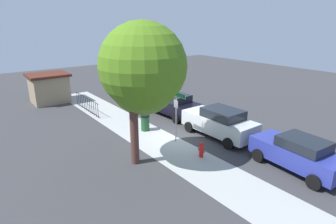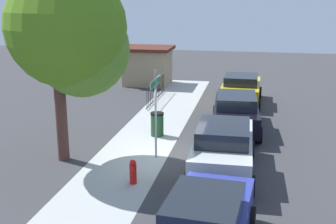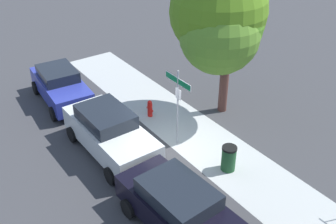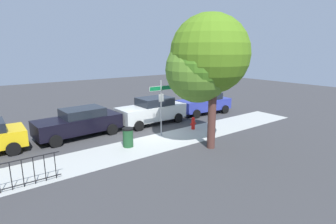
{
  "view_description": "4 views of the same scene",
  "coord_description": "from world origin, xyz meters",
  "px_view_note": "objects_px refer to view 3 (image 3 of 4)",
  "views": [
    {
      "loc": [
        -11.57,
        9.5,
        6.48
      ],
      "look_at": [
        0.45,
        0.42,
        1.55
      ],
      "focal_mm": 29.77,
      "sensor_mm": 36.0,
      "label": 1
    },
    {
      "loc": [
        -14.49,
        -2.89,
        5.66
      ],
      "look_at": [
        0.07,
        0.03,
        1.62
      ],
      "focal_mm": 46.66,
      "sensor_mm": 36.0,
      "label": 2
    },
    {
      "loc": [
        10.13,
        -7.42,
        9.35
      ],
      "look_at": [
        -0.41,
        0.06,
        1.45
      ],
      "focal_mm": 42.6,
      "sensor_mm": 36.0,
      "label": 3
    },
    {
      "loc": [
        8.34,
        12.5,
        4.86
      ],
      "look_at": [
        -0.6,
        0.59,
        1.36
      ],
      "focal_mm": 28.84,
      "sensor_mm": 36.0,
      "label": 4
    }
  ],
  "objects_px": {
    "fire_hydrant": "(150,108)",
    "car_black": "(183,211)",
    "car_silver": "(110,132)",
    "street_sign": "(178,95)",
    "trash_bin": "(229,158)",
    "shade_tree": "(221,20)",
    "car_blue": "(61,85)"
  },
  "relations": [
    {
      "from": "street_sign",
      "to": "car_blue",
      "type": "distance_m",
      "value": 6.42
    },
    {
      "from": "street_sign",
      "to": "car_silver",
      "type": "xyz_separation_m",
      "value": [
        -1.0,
        -2.44,
        -1.27
      ]
    },
    {
      "from": "car_silver",
      "to": "car_black",
      "type": "relative_size",
      "value": 0.96
    },
    {
      "from": "car_silver",
      "to": "street_sign",
      "type": "bearing_deg",
      "value": 66.97
    },
    {
      "from": "street_sign",
      "to": "shade_tree",
      "type": "distance_m",
      "value": 3.47
    },
    {
      "from": "fire_hydrant",
      "to": "car_black",
      "type": "bearing_deg",
      "value": -24.82
    },
    {
      "from": "shade_tree",
      "to": "car_blue",
      "type": "relative_size",
      "value": 1.55
    },
    {
      "from": "car_blue",
      "to": "car_silver",
      "type": "distance_m",
      "value": 4.8
    },
    {
      "from": "shade_tree",
      "to": "car_blue",
      "type": "bearing_deg",
      "value": -134.93
    },
    {
      "from": "car_silver",
      "to": "fire_hydrant",
      "type": "xyz_separation_m",
      "value": [
        -1.29,
        2.64,
        -0.5
      ]
    },
    {
      "from": "car_blue",
      "to": "car_black",
      "type": "distance_m",
      "value": 9.6
    },
    {
      "from": "car_blue",
      "to": "street_sign",
      "type": "bearing_deg",
      "value": 26.99
    },
    {
      "from": "car_blue",
      "to": "car_black",
      "type": "relative_size",
      "value": 0.89
    },
    {
      "from": "street_sign",
      "to": "car_blue",
      "type": "xyz_separation_m",
      "value": [
        -5.79,
        -2.42,
        -1.34
      ]
    },
    {
      "from": "car_silver",
      "to": "trash_bin",
      "type": "bearing_deg",
      "value": 39.87
    },
    {
      "from": "car_blue",
      "to": "fire_hydrant",
      "type": "height_order",
      "value": "car_blue"
    },
    {
      "from": "street_sign",
      "to": "car_black",
      "type": "bearing_deg",
      "value": -34.54
    },
    {
      "from": "street_sign",
      "to": "car_black",
      "type": "relative_size",
      "value": 0.66
    },
    {
      "from": "street_sign",
      "to": "fire_hydrant",
      "type": "bearing_deg",
      "value": 175.03
    },
    {
      "from": "car_black",
      "to": "trash_bin",
      "type": "relative_size",
      "value": 4.86
    },
    {
      "from": "shade_tree",
      "to": "car_black",
      "type": "relative_size",
      "value": 1.38
    },
    {
      "from": "street_sign",
      "to": "car_blue",
      "type": "height_order",
      "value": "street_sign"
    },
    {
      "from": "car_black",
      "to": "trash_bin",
      "type": "xyz_separation_m",
      "value": [
        -1.38,
        3.11,
        -0.34
      ]
    },
    {
      "from": "trash_bin",
      "to": "fire_hydrant",
      "type": "bearing_deg",
      "value": -176.35
    },
    {
      "from": "shade_tree",
      "to": "trash_bin",
      "type": "height_order",
      "value": "shade_tree"
    },
    {
      "from": "shade_tree",
      "to": "trash_bin",
      "type": "bearing_deg",
      "value": -33.55
    },
    {
      "from": "street_sign",
      "to": "shade_tree",
      "type": "xyz_separation_m",
      "value": [
        -0.77,
        2.61,
        2.15
      ]
    },
    {
      "from": "street_sign",
      "to": "trash_bin",
      "type": "bearing_deg",
      "value": 11.63
    },
    {
      "from": "street_sign",
      "to": "car_black",
      "type": "distance_m",
      "value": 4.8
    },
    {
      "from": "fire_hydrant",
      "to": "car_silver",
      "type": "bearing_deg",
      "value": -64.01
    },
    {
      "from": "fire_hydrant",
      "to": "street_sign",
      "type": "bearing_deg",
      "value": -4.97
    },
    {
      "from": "street_sign",
      "to": "fire_hydrant",
      "type": "relative_size",
      "value": 4.05
    }
  ]
}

